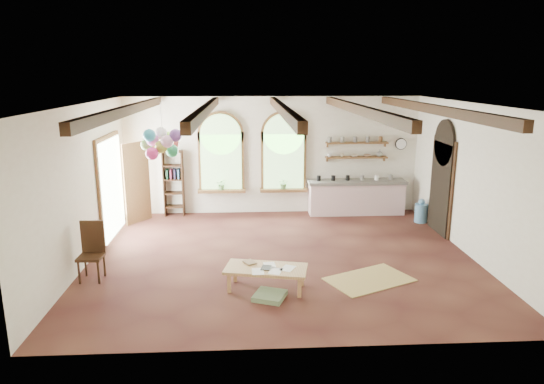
{
  "coord_description": "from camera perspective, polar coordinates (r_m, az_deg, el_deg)",
  "views": [
    {
      "loc": [
        -0.74,
        -9.61,
        3.78
      ],
      "look_at": [
        -0.17,
        0.6,
        1.28
      ],
      "focal_mm": 32.0,
      "sensor_mm": 36.0,
      "label": 1
    }
  ],
  "objects": [
    {
      "name": "ceiling_beams",
      "position": [
        9.67,
        1.25,
        9.69
      ],
      "size": [
        6.2,
        6.8,
        0.18
      ],
      "primitive_type": null,
      "color": "#392212",
      "rests_on": "ceiling"
    },
    {
      "name": "water_jug_b",
      "position": [
        13.23,
        17.13,
        -2.27
      ],
      "size": [
        0.33,
        0.33,
        0.63
      ],
      "color": "#5C95C5",
      "rests_on": "floor"
    },
    {
      "name": "balloon_cluster",
      "position": [
        10.66,
        -12.8,
        5.61
      ],
      "size": [
        0.94,
        0.98,
        1.16
      ],
      "color": "white",
      "rests_on": "floor"
    },
    {
      "name": "floor_mat",
      "position": [
        9.46,
        11.37,
        -10.06
      ],
      "size": [
        1.8,
        1.52,
        0.02
      ],
      "primitive_type": "cube",
      "rotation": [
        0.0,
        0.0,
        0.44
      ],
      "color": "tan",
      "rests_on": "floor"
    },
    {
      "name": "side_chair",
      "position": [
        9.79,
        -20.43,
        -7.87
      ],
      "size": [
        0.45,
        0.45,
        1.11
      ],
      "color": "#392212",
      "rests_on": "floor"
    },
    {
      "name": "wall_shelf_lower",
      "position": [
        13.53,
        9.88,
        4.04
      ],
      "size": [
        1.7,
        0.24,
        0.04
      ],
      "primitive_type": "cube",
      "color": "brown",
      "rests_on": "wall_back"
    },
    {
      "name": "shelf_cup_a",
      "position": [
        13.37,
        6.75,
        4.33
      ],
      "size": [
        0.12,
        0.1,
        0.1
      ],
      "primitive_type": "imported",
      "color": "white",
      "rests_on": "wall_shelf_lower"
    },
    {
      "name": "table_book",
      "position": [
        8.92,
        -3.15,
        -8.37
      ],
      "size": [
        0.29,
        0.32,
        0.02
      ],
      "primitive_type": "imported",
      "rotation": [
        0.0,
        0.0,
        0.53
      ],
      "color": "olive",
      "rests_on": "coffee_table"
    },
    {
      "name": "right_doorway",
      "position": [
        12.36,
        19.22,
        0.43
      ],
      "size": [
        0.1,
        1.3,
        2.4
      ],
      "primitive_type": "cube",
      "color": "black",
      "rests_on": "floor"
    },
    {
      "name": "potted_plant_right",
      "position": [
        13.3,
        1.39,
        1.0
      ],
      "size": [
        0.27,
        0.23,
        0.3
      ],
      "primitive_type": "imported",
      "color": "#598C4C",
      "rests_on": "window_right"
    },
    {
      "name": "shelf_vase",
      "position": [
        13.67,
        12.57,
        4.5
      ],
      "size": [
        0.18,
        0.18,
        0.19
      ],
      "primitive_type": "imported",
      "color": "slate",
      "rests_on": "wall_shelf_lower"
    },
    {
      "name": "floor_cushion",
      "position": [
        8.57,
        -0.27,
        -12.11
      ],
      "size": [
        0.65,
        0.65,
        0.09
      ],
      "primitive_type": "cube",
      "rotation": [
        0.0,
        0.0,
        -0.37
      ],
      "color": "gray",
      "rests_on": "floor"
    },
    {
      "name": "shelf_cup_b",
      "position": [
        13.43,
        8.23,
        4.32
      ],
      "size": [
        0.1,
        0.1,
        0.09
      ],
      "primitive_type": "imported",
      "color": "beige",
      "rests_on": "wall_shelf_lower"
    },
    {
      "name": "floor",
      "position": [
        10.36,
        1.16,
        -7.68
      ],
      "size": [
        8.0,
        8.0,
        0.0
      ],
      "primitive_type": "plane",
      "color": "brown",
      "rests_on": "ground"
    },
    {
      "name": "coffee_table",
      "position": [
        8.78,
        -0.71,
        -9.16
      ],
      "size": [
        1.56,
        0.95,
        0.41
      ],
      "color": "tan",
      "rests_on": "floor"
    },
    {
      "name": "shelf_bowl_b",
      "position": [
        13.59,
        11.13,
        4.24
      ],
      "size": [
        0.2,
        0.2,
        0.06
      ],
      "primitive_type": "imported",
      "color": "#8C664C",
      "rests_on": "wall_shelf_lower"
    },
    {
      "name": "kitchen_counter",
      "position": [
        13.58,
        9.87,
        -0.56
      ],
      "size": [
        2.68,
        0.62,
        0.94
      ],
      "color": "beige",
      "rests_on": "floor"
    },
    {
      "name": "wall_clock",
      "position": [
        13.88,
        14.94,
        5.48
      ],
      "size": [
        0.32,
        0.04,
        0.32
      ],
      "primitive_type": "cylinder",
      "rotation": [
        1.57,
        0.0,
        0.0
      ],
      "color": "black",
      "rests_on": "wall_back"
    },
    {
      "name": "window_right",
      "position": [
        13.26,
        1.37,
        4.4
      ],
      "size": [
        1.3,
        0.28,
        2.2
      ],
      "color": "brown",
      "rests_on": "floor"
    },
    {
      "name": "tablet",
      "position": [
        8.74,
        -0.71,
        -8.89
      ],
      "size": [
        0.21,
        0.27,
        0.01
      ],
      "primitive_type": "cube",
      "rotation": [
        0.0,
        0.0,
        -0.22
      ],
      "color": "black",
      "rests_on": "coffee_table"
    },
    {
      "name": "shelf_bowl_a",
      "position": [
        13.51,
        9.68,
        4.23
      ],
      "size": [
        0.22,
        0.22,
        0.05
      ],
      "primitive_type": "imported",
      "color": "beige",
      "rests_on": "wall_shelf_lower"
    },
    {
      "name": "window_left",
      "position": [
        13.23,
        -6.01,
        4.31
      ],
      "size": [
        1.3,
        0.28,
        2.2
      ],
      "color": "brown",
      "rests_on": "floor"
    },
    {
      "name": "bookshelf",
      "position": [
        13.39,
        -11.51,
        1.03
      ],
      "size": [
        0.53,
        0.32,
        1.8
      ],
      "color": "#392212",
      "rests_on": "floor"
    },
    {
      "name": "potted_plant_left",
      "position": [
        13.28,
        -5.94,
        0.91
      ],
      "size": [
        0.27,
        0.23,
        0.3
      ],
      "primitive_type": "imported",
      "color": "#598C4C",
      "rests_on": "window_left"
    },
    {
      "name": "wall_shelf_upper",
      "position": [
        13.47,
        9.95,
        5.71
      ],
      "size": [
        1.7,
        0.24,
        0.04
      ],
      "primitive_type": "cube",
      "color": "brown",
      "rests_on": "wall_back"
    },
    {
      "name": "water_jug_a",
      "position": [
        13.8,
        13.11,
        -1.37
      ],
      "size": [
        0.33,
        0.33,
        0.63
      ],
      "color": "#5C95C5",
      "rests_on": "floor"
    },
    {
      "name": "left_doorway",
      "position": [
        12.14,
        -18.42,
        0.51
      ],
      "size": [
        0.1,
        1.9,
        2.5
      ],
      "primitive_type": "cube",
      "color": "brown",
      "rests_on": "floor"
    }
  ]
}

